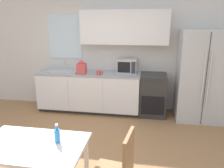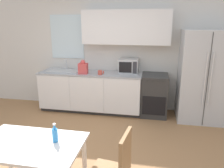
{
  "view_description": "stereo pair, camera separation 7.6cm",
  "coord_description": "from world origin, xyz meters",
  "px_view_note": "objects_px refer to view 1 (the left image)",
  "views": [
    {
      "loc": [
        0.97,
        -2.68,
        1.98
      ],
      "look_at": [
        0.44,
        0.57,
        1.05
      ],
      "focal_mm": 35.0,
      "sensor_mm": 36.0,
      "label": 1
    },
    {
      "loc": [
        1.05,
        -2.67,
        1.98
      ],
      "look_at": [
        0.44,
        0.57,
        1.05
      ],
      "focal_mm": 35.0,
      "sensor_mm": 36.0,
      "label": 2
    }
  ],
  "objects_px": {
    "refrigerator": "(201,76)",
    "dining_chair_side": "(120,167)",
    "drink_bottle": "(57,135)",
    "coffee_mug": "(99,72)",
    "microwave": "(127,66)",
    "dining_table": "(33,154)",
    "oven_range": "(153,95)"
  },
  "relations": [
    {
      "from": "refrigerator",
      "to": "dining_table",
      "type": "height_order",
      "value": "refrigerator"
    },
    {
      "from": "oven_range",
      "to": "coffee_mug",
      "type": "bearing_deg",
      "value": -170.84
    },
    {
      "from": "dining_chair_side",
      "to": "oven_range",
      "type": "bearing_deg",
      "value": -0.0
    },
    {
      "from": "dining_chair_side",
      "to": "drink_bottle",
      "type": "xyz_separation_m",
      "value": [
        -0.68,
        0.03,
        0.29
      ]
    },
    {
      "from": "microwave",
      "to": "dining_table",
      "type": "xyz_separation_m",
      "value": [
        -0.73,
        -2.85,
        -0.43
      ]
    },
    {
      "from": "oven_range",
      "to": "dining_table",
      "type": "bearing_deg",
      "value": -115.61
    },
    {
      "from": "coffee_mug",
      "to": "dining_table",
      "type": "bearing_deg",
      "value": -93.64
    },
    {
      "from": "refrigerator",
      "to": "dining_table",
      "type": "relative_size",
      "value": 1.63
    },
    {
      "from": "microwave",
      "to": "dining_chair_side",
      "type": "relative_size",
      "value": 0.45
    },
    {
      "from": "refrigerator",
      "to": "drink_bottle",
      "type": "xyz_separation_m",
      "value": [
        -2.01,
        -2.61,
        -0.1
      ]
    },
    {
      "from": "refrigerator",
      "to": "dining_chair_side",
      "type": "height_order",
      "value": "refrigerator"
    },
    {
      "from": "refrigerator",
      "to": "dining_table",
      "type": "distance_m",
      "value": 3.54
    },
    {
      "from": "oven_range",
      "to": "microwave",
      "type": "xyz_separation_m",
      "value": [
        -0.59,
        0.1,
        0.61
      ]
    },
    {
      "from": "coffee_mug",
      "to": "refrigerator",
      "type": "bearing_deg",
      "value": 3.51
    },
    {
      "from": "oven_range",
      "to": "microwave",
      "type": "distance_m",
      "value": 0.85
    },
    {
      "from": "dining_table",
      "to": "dining_chair_side",
      "type": "relative_size",
      "value": 1.22
    },
    {
      "from": "refrigerator",
      "to": "drink_bottle",
      "type": "relative_size",
      "value": 8.68
    },
    {
      "from": "refrigerator",
      "to": "microwave",
      "type": "bearing_deg",
      "value": 174.19
    },
    {
      "from": "coffee_mug",
      "to": "oven_range",
      "type": "bearing_deg",
      "value": 9.16
    },
    {
      "from": "coffee_mug",
      "to": "dining_chair_side",
      "type": "xyz_separation_m",
      "value": [
        0.78,
        -2.52,
        -0.41
      ]
    },
    {
      "from": "dining_table",
      "to": "microwave",
      "type": "bearing_deg",
      "value": 75.58
    },
    {
      "from": "dining_chair_side",
      "to": "refrigerator",
      "type": "bearing_deg",
      "value": -18.77
    },
    {
      "from": "dining_table",
      "to": "drink_bottle",
      "type": "xyz_separation_m",
      "value": [
        0.26,
        0.08,
        0.2
      ]
    },
    {
      "from": "dining_table",
      "to": "dining_chair_side",
      "type": "bearing_deg",
      "value": 2.98
    },
    {
      "from": "drink_bottle",
      "to": "oven_range",
      "type": "bearing_deg",
      "value": 68.33
    },
    {
      "from": "refrigerator",
      "to": "coffee_mug",
      "type": "bearing_deg",
      "value": -176.49
    },
    {
      "from": "oven_range",
      "to": "refrigerator",
      "type": "bearing_deg",
      "value": -3.41
    },
    {
      "from": "coffee_mug",
      "to": "dining_chair_side",
      "type": "height_order",
      "value": "coffee_mug"
    },
    {
      "from": "dining_table",
      "to": "dining_chair_side",
      "type": "distance_m",
      "value": 0.95
    },
    {
      "from": "microwave",
      "to": "coffee_mug",
      "type": "height_order",
      "value": "microwave"
    },
    {
      "from": "oven_range",
      "to": "dining_chair_side",
      "type": "bearing_deg",
      "value": -97.94
    },
    {
      "from": "oven_range",
      "to": "drink_bottle",
      "type": "xyz_separation_m",
      "value": [
        -1.06,
        -2.67,
        0.37
      ]
    }
  ]
}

